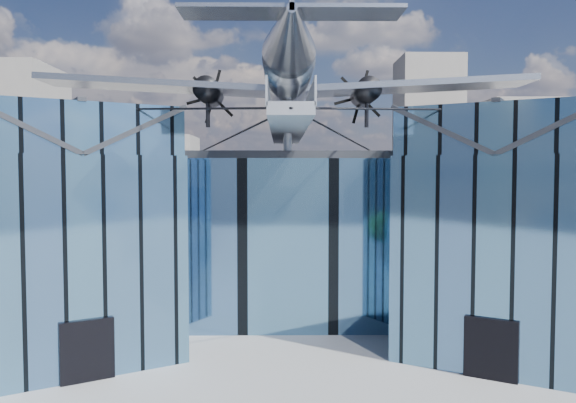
{
  "coord_description": "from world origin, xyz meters",
  "views": [
    {
      "loc": [
        -0.37,
        -27.67,
        8.75
      ],
      "look_at": [
        0.0,
        2.0,
        7.2
      ],
      "focal_mm": 35.0,
      "sensor_mm": 36.0,
      "label": 1
    }
  ],
  "objects": [
    {
      "name": "ground_plane",
      "position": [
        0.0,
        0.0,
        0.0
      ],
      "size": [
        120.0,
        120.0,
        0.0
      ],
      "primitive_type": "plane",
      "color": "gray"
    },
    {
      "name": "museum",
      "position": [
        0.0,
        5.82,
        5.54
      ],
      "size": [
        32.88,
        24.5,
        17.6
      ],
      "color": "teal",
      "rests_on": "ground"
    },
    {
      "name": "bg_towers",
      "position": [
        1.45,
        50.49,
        10.01
      ],
      "size": [
        77.0,
        24.5,
        26.0
      ],
      "color": "slate",
      "rests_on": "ground"
    }
  ]
}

